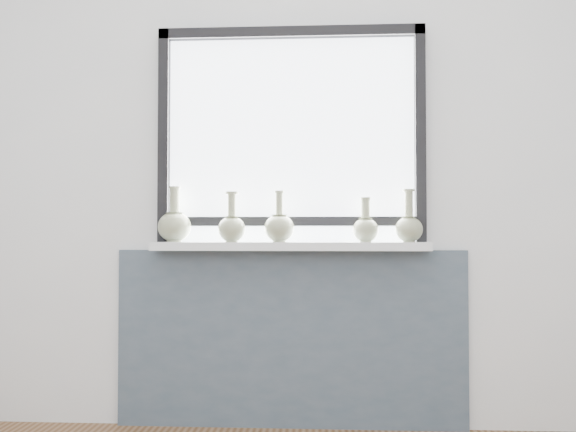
# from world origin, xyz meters

# --- Properties ---
(back_wall) EXTENTS (3.60, 0.02, 2.60)m
(back_wall) POSITION_xyz_m (0.00, 1.81, 1.30)
(back_wall) COLOR silver
(back_wall) RESTS_ON ground
(apron_panel) EXTENTS (1.70, 0.03, 0.86)m
(apron_panel) POSITION_xyz_m (0.00, 1.78, 0.43)
(apron_panel) COLOR #475260
(apron_panel) RESTS_ON ground
(windowsill) EXTENTS (1.32, 0.18, 0.04)m
(windowsill) POSITION_xyz_m (0.00, 1.71, 0.88)
(windowsill) COLOR silver
(windowsill) RESTS_ON apron_panel
(window) EXTENTS (1.30, 0.06, 1.05)m
(window) POSITION_xyz_m (0.00, 1.77, 1.44)
(window) COLOR black
(window) RESTS_ON windowsill
(vase_a) EXTENTS (0.16, 0.16, 0.27)m
(vase_a) POSITION_xyz_m (-0.56, 1.71, 0.98)
(vase_a) COLOR gray
(vase_a) RESTS_ON windowsill
(vase_b) EXTENTS (0.13, 0.13, 0.24)m
(vase_b) POSITION_xyz_m (-0.28, 1.68, 0.97)
(vase_b) COLOR gray
(vase_b) RESTS_ON windowsill
(vase_c) EXTENTS (0.14, 0.14, 0.24)m
(vase_c) POSITION_xyz_m (-0.05, 1.69, 0.97)
(vase_c) COLOR gray
(vase_c) RESTS_ON windowsill
(vase_d) EXTENTS (0.12, 0.12, 0.21)m
(vase_d) POSITION_xyz_m (0.36, 1.70, 0.97)
(vase_d) COLOR gray
(vase_d) RESTS_ON windowsill
(vase_e) EXTENTS (0.13, 0.13, 0.25)m
(vase_e) POSITION_xyz_m (0.56, 1.69, 0.97)
(vase_e) COLOR gray
(vase_e) RESTS_ON windowsill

